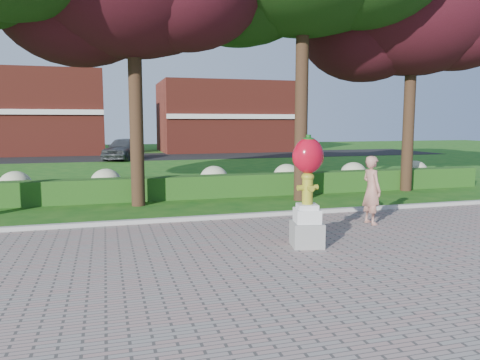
# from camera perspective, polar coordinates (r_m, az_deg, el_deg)

# --- Properties ---
(ground) EXTENTS (100.00, 100.00, 0.00)m
(ground) POSITION_cam_1_polar(r_m,az_deg,el_deg) (10.25, 1.46, -8.28)
(ground) COLOR #165214
(ground) RESTS_ON ground
(walkway) EXTENTS (40.00, 14.00, 0.04)m
(walkway) POSITION_cam_1_polar(r_m,az_deg,el_deg) (6.75, 12.19, -16.61)
(walkway) COLOR gray
(walkway) RESTS_ON ground
(curb) EXTENTS (40.00, 0.18, 0.15)m
(curb) POSITION_cam_1_polar(r_m,az_deg,el_deg) (13.04, -2.53, -4.60)
(curb) COLOR #ADADA5
(curb) RESTS_ON ground
(lawn_hedge) EXTENTS (24.00, 0.70, 0.80)m
(lawn_hedge) POSITION_cam_1_polar(r_m,az_deg,el_deg) (16.85, -5.73, -0.86)
(lawn_hedge) COLOR #164313
(lawn_hedge) RESTS_ON ground
(hydrangea_row) EXTENTS (20.10, 1.10, 0.99)m
(hydrangea_row) POSITION_cam_1_polar(r_m,az_deg,el_deg) (17.91, -4.51, 0.11)
(hydrangea_row) COLOR #ADB087
(hydrangea_row) RESTS_ON ground
(street) EXTENTS (50.00, 8.00, 0.02)m
(street) POSITION_cam_1_polar(r_m,az_deg,el_deg) (37.64, -11.50, 2.81)
(street) COLOR black
(street) RESTS_ON ground
(building_left) EXTENTS (14.00, 8.00, 7.00)m
(building_left) POSITION_cam_1_polar(r_m,az_deg,el_deg) (43.99, -25.48, 7.41)
(building_left) COLOR maroon
(building_left) RESTS_ON ground
(building_right) EXTENTS (12.00, 8.00, 6.40)m
(building_right) POSITION_cam_1_polar(r_m,az_deg,el_deg) (44.79, -1.90, 7.69)
(building_right) COLOR maroon
(building_right) RESTS_ON ground
(tree_far_right) EXTENTS (7.88, 6.72, 10.21)m
(tree_far_right) POSITION_cam_1_polar(r_m,az_deg,el_deg) (20.09, 20.02, 18.88)
(tree_far_right) COLOR black
(tree_far_right) RESTS_ON ground
(hydrant_sculpture) EXTENTS (0.77, 0.77, 2.41)m
(hydrant_sculpture) POSITION_cam_1_polar(r_m,az_deg,el_deg) (10.09, 8.24, -0.96)
(hydrant_sculpture) COLOR gray
(hydrant_sculpture) RESTS_ON walkway
(woman) EXTENTS (0.47, 0.68, 1.80)m
(woman) POSITION_cam_1_polar(r_m,az_deg,el_deg) (12.76, 15.75, -1.18)
(woman) COLOR #B17665
(woman) RESTS_ON walkway
(parked_car) EXTENTS (3.57, 5.07, 1.60)m
(parked_car) POSITION_cam_1_polar(r_m,az_deg,el_deg) (34.84, -13.99, 3.75)
(parked_car) COLOR #3A3D41
(parked_car) RESTS_ON street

